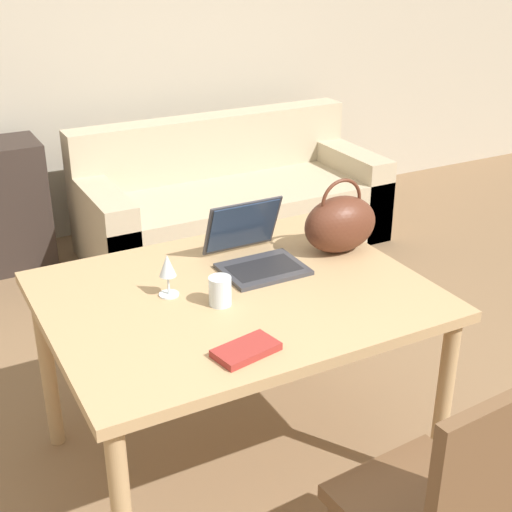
% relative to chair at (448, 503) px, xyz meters
% --- Properties ---
extents(wall_back, '(10.00, 0.06, 2.70)m').
position_rel_chair_xyz_m(wall_back, '(-0.24, 3.60, 0.85)').
color(wall_back, '#BCB29E').
rests_on(wall_back, ground_plane).
extents(dining_table, '(1.33, 1.05, 0.77)m').
position_rel_chair_xyz_m(dining_table, '(-0.18, 0.95, 0.19)').
color(dining_table, tan).
rests_on(dining_table, ground_plane).
extents(chair, '(0.47, 0.47, 0.93)m').
position_rel_chair_xyz_m(chair, '(0.00, 0.00, 0.00)').
color(chair, brown).
rests_on(chair, ground_plane).
extents(couch, '(1.97, 0.86, 0.82)m').
position_rel_chair_xyz_m(couch, '(0.77, 2.92, -0.22)').
color(couch, '#C1B293').
rests_on(couch, ground_plane).
extents(laptop, '(0.31, 0.34, 0.23)m').
position_rel_chair_xyz_m(laptop, '(-0.02, 1.12, 0.33)').
color(laptop, '#38383D').
rests_on(laptop, dining_table).
extents(drinking_glass, '(0.08, 0.08, 0.10)m').
position_rel_chair_xyz_m(drinking_glass, '(-0.27, 0.88, 0.32)').
color(drinking_glass, silver).
rests_on(drinking_glass, dining_table).
extents(wine_glass, '(0.07, 0.07, 0.16)m').
position_rel_chair_xyz_m(wine_glass, '(-0.40, 1.03, 0.38)').
color(wine_glass, silver).
rests_on(wine_glass, dining_table).
extents(handbag, '(0.31, 0.19, 0.30)m').
position_rel_chair_xyz_m(handbag, '(0.34, 1.07, 0.39)').
color(handbag, '#592D1E').
rests_on(handbag, dining_table).
extents(book, '(0.22, 0.15, 0.02)m').
position_rel_chair_xyz_m(book, '(-0.34, 0.56, 0.28)').
color(book, maroon).
rests_on(book, dining_table).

